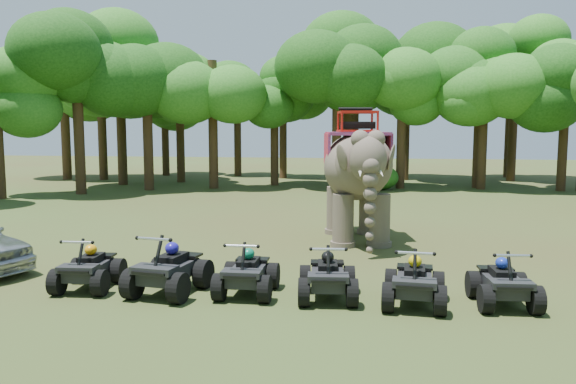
% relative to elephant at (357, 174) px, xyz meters
% --- Properties ---
extents(ground, '(110.00, 110.00, 0.00)m').
position_rel_elephant_xyz_m(ground, '(-1.75, -4.47, -2.13)').
color(ground, '#47381E').
rests_on(ground, ground).
extents(elephant, '(3.05, 5.38, 4.27)m').
position_rel_elephant_xyz_m(elephant, '(0.00, 0.00, 0.00)').
color(elephant, brown).
rests_on(elephant, ground).
extents(atv_0, '(1.32, 1.73, 1.22)m').
position_rel_elephant_xyz_m(atv_0, '(-5.79, -6.60, -1.53)').
color(atv_0, black).
rests_on(atv_0, ground).
extents(atv_1, '(1.60, 2.03, 1.37)m').
position_rel_elephant_xyz_m(atv_1, '(-3.88, -6.66, -1.45)').
color(atv_1, black).
rests_on(atv_1, ground).
extents(atv_2, '(1.23, 1.67, 1.23)m').
position_rel_elephant_xyz_m(atv_2, '(-2.16, -6.47, -1.52)').
color(atv_2, black).
rests_on(atv_2, ground).
extents(atv_3, '(1.37, 1.77, 1.23)m').
position_rel_elephant_xyz_m(atv_3, '(-0.39, -6.53, -1.52)').
color(atv_3, black).
rests_on(atv_3, ground).
extents(atv_4, '(1.35, 1.77, 1.25)m').
position_rel_elephant_xyz_m(atv_4, '(1.40, -6.70, -1.51)').
color(atv_4, black).
rests_on(atv_4, ground).
extents(atv_5, '(1.29, 1.70, 1.20)m').
position_rel_elephant_xyz_m(atv_5, '(3.20, -6.43, -1.53)').
color(atv_5, black).
rests_on(atv_5, ground).
extents(tree_0, '(6.08, 6.08, 8.69)m').
position_rel_elephant_xyz_m(tree_0, '(-1.75, 16.03, 2.21)').
color(tree_0, '#195114').
rests_on(tree_0, ground).
extents(tree_1, '(5.21, 5.21, 7.44)m').
position_rel_elephant_xyz_m(tree_1, '(2.10, 16.25, 1.59)').
color(tree_1, '#195114').
rests_on(tree_1, ground).
extents(tree_2, '(6.54, 6.54, 9.34)m').
position_rel_elephant_xyz_m(tree_2, '(6.75, 17.34, 2.54)').
color(tree_2, '#195114').
rests_on(tree_2, ground).
extents(tree_3, '(5.06, 5.06, 7.23)m').
position_rel_elephant_xyz_m(tree_3, '(11.24, 16.20, 1.48)').
color(tree_3, '#195114').
rests_on(tree_3, ground).
extents(tree_27, '(6.08, 6.08, 8.68)m').
position_rel_elephant_xyz_m(tree_27, '(-15.49, 10.59, 2.21)').
color(tree_27, '#195114').
rests_on(tree_27, ground).
extents(tree_28, '(6.24, 6.24, 8.91)m').
position_rel_elephant_xyz_m(tree_28, '(-12.54, 13.04, 2.32)').
color(tree_28, '#195114').
rests_on(tree_28, ground).
extents(tree_29, '(5.92, 5.92, 8.46)m').
position_rel_elephant_xyz_m(tree_29, '(-9.05, 14.54, 2.09)').
color(tree_29, '#195114').
rests_on(tree_29, ground).
extents(tree_30, '(5.04, 5.04, 7.19)m').
position_rel_elephant_xyz_m(tree_30, '(-5.74, 16.97, 1.46)').
color(tree_30, '#195114').
rests_on(tree_30, ground).
extents(tree_31, '(5.23, 5.23, 7.47)m').
position_rel_elephant_xyz_m(tree_31, '(6.85, 16.50, 1.60)').
color(tree_31, '#195114').
rests_on(tree_31, ground).
extents(tree_32, '(6.93, 6.93, 9.90)m').
position_rel_elephant_xyz_m(tree_32, '(9.82, 22.19, 2.82)').
color(tree_32, '#195114').
rests_on(tree_32, ground).
extents(tree_33, '(6.40, 6.40, 9.14)m').
position_rel_elephant_xyz_m(tree_33, '(10.30, 25.36, 2.44)').
color(tree_33, '#195114').
rests_on(tree_33, ground).
extents(tree_34, '(7.48, 7.48, 10.68)m').
position_rel_elephant_xyz_m(tree_34, '(-21.04, 18.73, 3.21)').
color(tree_34, '#195114').
rests_on(tree_34, ground).
extents(tree_35, '(7.11, 7.11, 10.16)m').
position_rel_elephant_xyz_m(tree_35, '(-0.93, 22.75, 2.95)').
color(tree_35, '#195114').
rests_on(tree_35, ground).
extents(tree_36, '(6.87, 6.87, 9.81)m').
position_rel_elephant_xyz_m(tree_36, '(-15.47, 15.81, 2.77)').
color(tree_36, '#195114').
rests_on(tree_36, ground).
extents(tree_37, '(5.74, 5.74, 8.21)m').
position_rel_elephant_xyz_m(tree_37, '(-15.35, 23.08, 1.97)').
color(tree_37, '#195114').
rests_on(tree_37, ground).
extents(tree_39, '(6.89, 6.89, 9.84)m').
position_rel_elephant_xyz_m(tree_39, '(-18.39, 18.94, 2.78)').
color(tree_39, '#195114').
rests_on(tree_39, ground).
extents(tree_40, '(5.45, 5.45, 7.79)m').
position_rel_elephant_xyz_m(tree_40, '(-6.02, 22.01, 1.76)').
color(tree_40, '#195114').
rests_on(tree_40, ground).
extents(tree_41, '(7.07, 7.07, 10.10)m').
position_rel_elephant_xyz_m(tree_41, '(2.63, 22.00, 2.91)').
color(tree_41, '#195114').
rests_on(tree_41, ground).
extents(tree_42, '(5.55, 5.55, 7.93)m').
position_rel_elephant_xyz_m(tree_42, '(-9.77, 23.54, 1.83)').
color(tree_42, '#195114').
rests_on(tree_42, ground).
extents(tree_43, '(6.48, 6.48, 9.26)m').
position_rel_elephant_xyz_m(tree_43, '(-1.16, 17.41, 2.49)').
color(tree_43, '#195114').
rests_on(tree_43, ground).
extents(tree_44, '(5.65, 5.65, 8.07)m').
position_rel_elephant_xyz_m(tree_44, '(-12.35, 18.02, 1.90)').
color(tree_44, '#195114').
rests_on(tree_44, ground).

